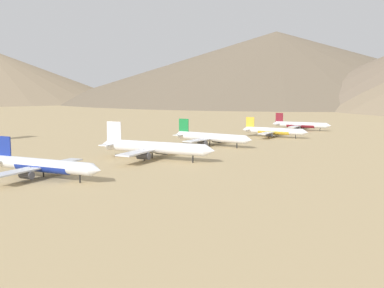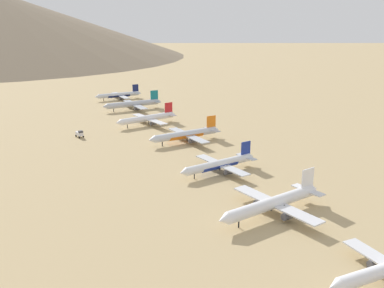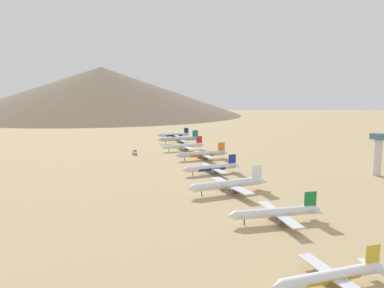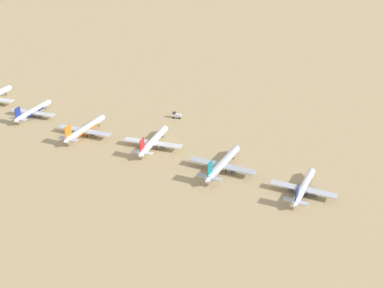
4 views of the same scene
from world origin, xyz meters
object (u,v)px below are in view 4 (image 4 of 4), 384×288
object	(u,v)px
parked_jet_2	(153,141)
parked_jet_3	(85,129)
parked_jet_4	(33,111)
service_truck	(176,115)
parked_jet_1	(223,164)
parked_jet_0	(304,187)

from	to	relation	value
parked_jet_2	parked_jet_3	world-z (taller)	parked_jet_3
parked_jet_4	service_truck	distance (m)	89.27
parked_jet_2	parked_jet_3	bearing A→B (deg)	93.21
parked_jet_1	parked_jet_4	distance (m)	133.97
parked_jet_4	service_truck	size ratio (longest dim) A/B	6.92
parked_jet_0	service_truck	xyz separation A→B (m)	(55.65, 92.13, -1.46)
parked_jet_1	parked_jet_2	size ratio (longest dim) A/B	1.05
parked_jet_0	parked_jet_4	size ratio (longest dim) A/B	0.97
parked_jet_0	parked_jet_1	bearing A→B (deg)	83.70
parked_jet_3	service_truck	xyz separation A→B (m)	(45.00, -35.47, -1.89)
parked_jet_3	parked_jet_2	bearing A→B (deg)	-86.79
parked_jet_1	parked_jet_2	xyz separation A→B (m)	(8.54, 43.59, -0.19)
parked_jet_3	parked_jet_0	bearing A→B (deg)	-94.77
parked_jet_1	parked_jet_4	size ratio (longest dim) A/B	1.11
parked_jet_0	parked_jet_1	xyz separation A→B (m)	(4.52, 40.95, 0.56)
parked_jet_0	parked_jet_2	xyz separation A→B (m)	(13.06, 84.54, 0.37)
parked_jet_0	parked_jet_4	world-z (taller)	parked_jet_4
parked_jet_4	service_truck	bearing A→B (deg)	-66.55
parked_jet_1	parked_jet_2	bearing A→B (deg)	78.91
parked_jet_0	parked_jet_1	distance (m)	41.21
parked_jet_2	service_truck	bearing A→B (deg)	10.10
parked_jet_0	service_truck	world-z (taller)	parked_jet_0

